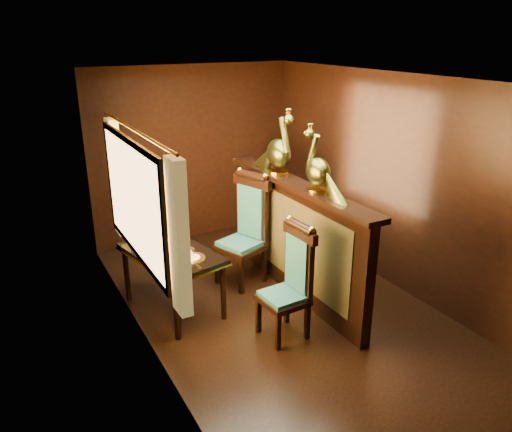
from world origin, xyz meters
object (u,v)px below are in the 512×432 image
object	(u,v)px
dining_table	(171,257)
peacock_left	(318,159)
chair_left	(293,277)
peacock_right	(279,141)
chair_right	(248,225)

from	to	relation	value
dining_table	peacock_left	bearing A→B (deg)	-39.08
chair_left	peacock_right	bearing A→B (deg)	63.10
peacock_right	chair_left	bearing A→B (deg)	-113.73
chair_left	peacock_left	size ratio (longest dim) A/B	1.78
chair_left	chair_right	distance (m)	1.28
dining_table	peacock_left	xyz separation A→B (m)	(1.38, -0.70, 1.07)
dining_table	chair_right	world-z (taller)	chair_right
dining_table	chair_right	size ratio (longest dim) A/B	0.95
peacock_left	peacock_right	world-z (taller)	peacock_right
chair_right	peacock_left	world-z (taller)	peacock_left
dining_table	chair_left	size ratio (longest dim) A/B	1.08
peacock_left	peacock_right	size ratio (longest dim) A/B	0.88
dining_table	peacock_left	distance (m)	1.88
chair_right	peacock_left	size ratio (longest dim) A/B	2.04
peacock_right	peacock_left	bearing A→B (deg)	-90.00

